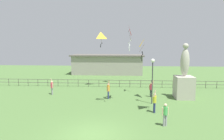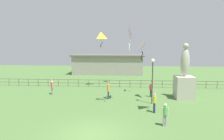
{
  "view_description": "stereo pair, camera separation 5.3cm",
  "coord_description": "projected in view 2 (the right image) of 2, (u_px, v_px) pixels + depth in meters",
  "views": [
    {
      "loc": [
        2.0,
        -11.39,
        5.56
      ],
      "look_at": [
        0.89,
        5.94,
        3.32
      ],
      "focal_mm": 31.36,
      "sensor_mm": 36.0,
      "label": 1
    },
    {
      "loc": [
        2.05,
        -11.38,
        5.56
      ],
      "look_at": [
        0.89,
        5.94,
        3.32
      ],
      "focal_mm": 31.36,
      "sensor_mm": 36.0,
      "label": 2
    }
  ],
  "objects": [
    {
      "name": "kite_6",
      "position": [
        101.0,
        36.0,
        25.39
      ],
      "size": [
        1.17,
        0.93,
        1.94
      ],
      "color": "yellow"
    },
    {
      "name": "person_1",
      "position": [
        108.0,
        90.0,
        20.19
      ],
      "size": [
        0.3,
        0.48,
        1.87
      ],
      "color": "navy",
      "rests_on": "ground_plane"
    },
    {
      "name": "person_3",
      "position": [
        151.0,
        89.0,
        20.84
      ],
      "size": [
        0.43,
        0.37,
        1.84
      ],
      "color": "#3F4C47",
      "rests_on": "ground_plane"
    },
    {
      "name": "person_2",
      "position": [
        165.0,
        113.0,
        13.33
      ],
      "size": [
        0.47,
        0.3,
        1.6
      ],
      "color": "#99999E",
      "rests_on": "ground_plane"
    },
    {
      "name": "kite_3",
      "position": [
        128.0,
        31.0,
        18.15
      ],
      "size": [
        0.44,
        1.07,
        2.38
      ],
      "color": "red"
    },
    {
      "name": "waterfront_railing",
      "position": [
        108.0,
        82.0,
        25.9
      ],
      "size": [
        36.0,
        0.06,
        0.95
      ],
      "color": "#4C4742",
      "rests_on": "ground_plane"
    },
    {
      "name": "lamppost",
      "position": [
        153.0,
        71.0,
        18.18
      ],
      "size": [
        0.36,
        0.36,
        4.28
      ],
      "color": "#38383D",
      "rests_on": "ground_plane"
    },
    {
      "name": "person_4",
      "position": [
        154.0,
        101.0,
        16.03
      ],
      "size": [
        0.31,
        0.51,
        1.93
      ],
      "color": "navy",
      "rests_on": "ground_plane"
    },
    {
      "name": "statue_monument",
      "position": [
        184.0,
        82.0,
        20.26
      ],
      "size": [
        1.82,
        1.82,
        5.73
      ],
      "color": "#B2AD9E",
      "rests_on": "ground_plane"
    },
    {
      "name": "person_0",
      "position": [
        52.0,
        87.0,
        21.89
      ],
      "size": [
        0.37,
        0.47,
        1.82
      ],
      "color": "#99999E",
      "rests_on": "ground_plane"
    },
    {
      "name": "ground_plane",
      "position": [
        91.0,
        135.0,
        12.11
      ],
      "size": [
        80.0,
        80.0,
        0.0
      ],
      "primitive_type": "plane",
      "color": "#4C7038"
    },
    {
      "name": "pavilion_building",
      "position": [
        108.0,
        64.0,
        37.69
      ],
      "size": [
        13.59,
        5.44,
        3.68
      ],
      "color": "gray",
      "rests_on": "ground_plane"
    },
    {
      "name": "kite_2",
      "position": [
        145.0,
        44.0,
        21.58
      ],
      "size": [
        0.93,
        0.91,
        2.49
      ],
      "color": "yellow"
    }
  ]
}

